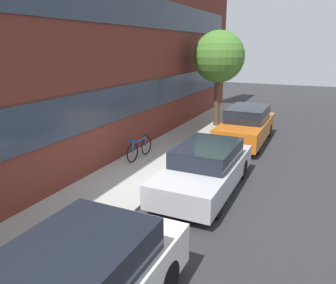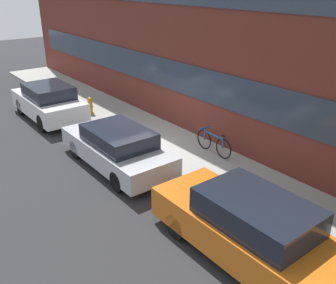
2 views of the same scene
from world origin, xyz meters
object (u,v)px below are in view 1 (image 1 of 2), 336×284
(parked_car_orange, at_px, (246,125))
(street_tree, at_px, (219,57))
(bicycle, at_px, (140,148))
(parked_car_silver, at_px, (206,168))
(fire_hydrant, at_px, (32,255))

(parked_car_orange, bearing_deg, street_tree, -137.12)
(street_tree, bearing_deg, bicycle, 171.17)
(parked_car_orange, relative_size, bicycle, 2.75)
(parked_car_silver, xyz_separation_m, fire_hydrant, (-4.62, 1.46, -0.18))
(fire_hydrant, distance_m, street_tree, 12.06)
(fire_hydrant, relative_size, bicycle, 0.45)
(parked_car_silver, distance_m, fire_hydrant, 4.85)
(parked_car_orange, height_order, bicycle, parked_car_orange)
(parked_car_silver, bearing_deg, bicycle, -114.35)
(parked_car_silver, xyz_separation_m, bicycle, (1.25, 2.76, -0.15))
(parked_car_silver, distance_m, parked_car_orange, 5.09)
(parked_car_silver, relative_size, bicycle, 2.66)
(street_tree, bearing_deg, fire_hydrant, -178.06)
(parked_car_silver, height_order, parked_car_orange, parked_car_orange)
(bicycle, relative_size, street_tree, 0.36)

